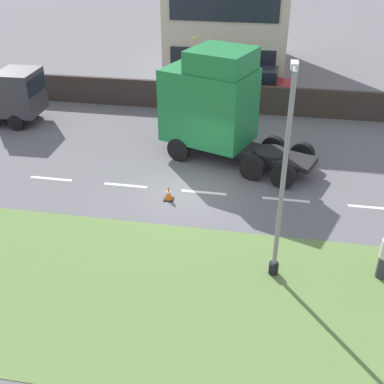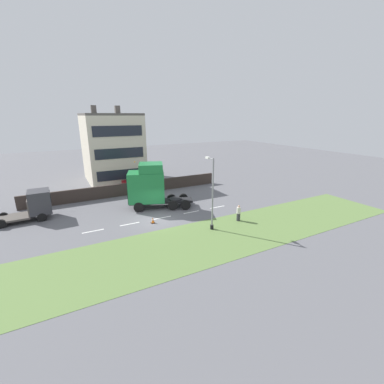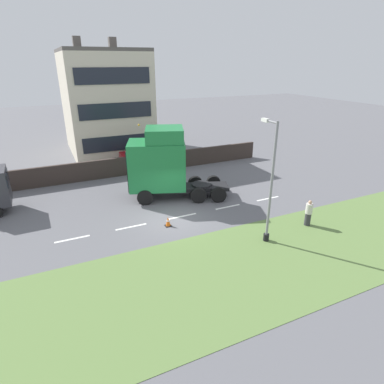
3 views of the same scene
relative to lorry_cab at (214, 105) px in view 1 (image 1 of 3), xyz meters
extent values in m
plane|color=slate|center=(-3.33, 0.60, -2.41)|extent=(120.00, 120.00, 0.00)
cube|color=#607F42|center=(-9.33, 0.60, -2.41)|extent=(7.00, 44.00, 0.01)
cube|color=white|center=(-3.33, -6.50, -2.41)|extent=(0.16, 1.80, 0.00)
cube|color=white|center=(-3.33, -3.30, -2.41)|extent=(0.16, 1.80, 0.00)
cube|color=white|center=(-3.33, -0.10, -2.41)|extent=(0.16, 1.80, 0.00)
cube|color=white|center=(-3.33, 3.10, -2.41)|extent=(0.16, 1.80, 0.00)
cube|color=white|center=(-3.33, 6.30, -2.41)|extent=(0.16, 1.80, 0.00)
cube|color=#382D28|center=(5.67, 0.60, -1.65)|extent=(0.25, 24.00, 1.53)
cube|color=#1E232D|center=(9.12, 0.76, -0.51)|extent=(0.08, 6.31, 1.33)
cube|color=#1E232D|center=(9.12, 0.76, 2.35)|extent=(0.08, 6.31, 1.33)
cube|color=black|center=(-0.43, -1.17, -1.75)|extent=(3.59, 6.75, 0.24)
cube|color=#1E7A3D|center=(0.09, 0.25, -0.06)|extent=(3.60, 4.31, 3.14)
cube|color=black|center=(0.73, 2.00, -0.75)|extent=(2.01, 0.78, 1.76)
cube|color=black|center=(0.73, 2.00, 0.63)|extent=(2.12, 0.83, 1.00)
cube|color=#1E7A3D|center=(-0.10, -0.27, 1.96)|extent=(3.04, 3.06, 0.90)
sphere|color=orange|center=(1.11, 1.05, 2.48)|extent=(0.14, 0.14, 0.14)
cylinder|color=black|center=(-0.94, -2.58, -1.57)|extent=(1.76, 1.76, 0.12)
cylinder|color=black|center=(-0.70, 1.43, -1.89)|extent=(0.66, 1.09, 1.04)
cylinder|color=black|center=(1.45, 0.64, -1.89)|extent=(0.66, 1.09, 1.04)
cylinder|color=black|center=(-1.90, -1.87, -1.89)|extent=(0.66, 1.09, 1.04)
cylinder|color=black|center=(0.25, -2.66, -1.89)|extent=(0.66, 1.09, 1.04)
cylinder|color=black|center=(-2.36, -3.13, -1.89)|extent=(0.66, 1.09, 1.04)
cylinder|color=black|center=(-0.21, -3.92, -1.89)|extent=(0.66, 1.09, 1.04)
cube|color=#333338|center=(2.17, 10.19, -0.75)|extent=(2.18, 1.90, 2.17)
cube|color=black|center=(2.20, 9.25, -0.31)|extent=(1.88, 0.09, 0.78)
cube|color=#4C4742|center=(2.15, 11.16, -1.07)|extent=(2.14, 0.15, 1.52)
cylinder|color=black|center=(3.16, 10.21, -2.01)|extent=(0.26, 0.81, 0.80)
cylinder|color=black|center=(1.19, 10.16, -2.01)|extent=(0.26, 0.81, 0.80)
cube|color=maroon|center=(7.40, -1.22, -1.63)|extent=(1.97, 4.60, 1.03)
cube|color=black|center=(7.40, -1.33, -0.77)|extent=(1.61, 2.55, 0.68)
cylinder|color=black|center=(6.65, 0.28, -2.09)|extent=(0.23, 0.65, 0.64)
cylinder|color=black|center=(8.30, 0.21, -2.09)|extent=(0.23, 0.65, 0.64)
cylinder|color=black|center=(6.51, -2.65, -2.09)|extent=(0.23, 0.65, 0.64)
cylinder|color=black|center=(8.16, -2.73, -2.09)|extent=(0.23, 0.65, 0.64)
cylinder|color=black|center=(-7.81, -2.95, -2.21)|extent=(0.30, 0.30, 0.40)
cylinder|color=gray|center=(-7.81, -2.95, 0.72)|extent=(0.13, 0.13, 6.26)
cylinder|color=gray|center=(-7.36, -2.95, 3.75)|extent=(0.90, 0.09, 0.09)
cube|color=silver|center=(-6.91, -2.95, 3.75)|extent=(0.44, 0.20, 0.16)
cylinder|color=#333338|center=(-7.39, -6.16, -2.04)|extent=(0.34, 0.34, 0.75)
cube|color=black|center=(-4.11, 1.14, -2.40)|extent=(0.36, 0.36, 0.03)
cone|color=orange|center=(-4.11, 1.14, -2.11)|extent=(0.28, 0.28, 0.55)
cylinder|color=white|center=(-4.11, 1.14, -2.08)|extent=(0.17, 0.17, 0.07)
camera|label=1|loc=(-19.50, -2.51, 7.17)|focal=45.00mm
camera|label=2|loc=(-25.13, 8.28, 7.16)|focal=24.00mm
camera|label=3|loc=(-19.46, 6.78, 6.38)|focal=30.00mm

